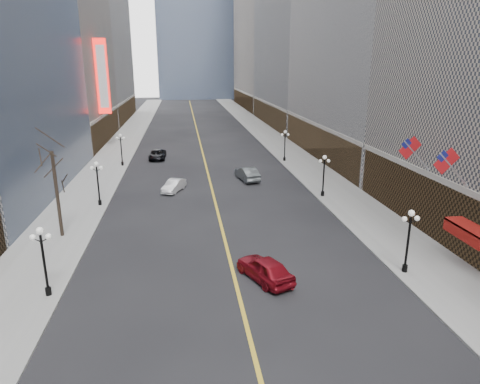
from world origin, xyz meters
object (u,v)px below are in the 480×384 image
object	(u,v)px
streetlamp_east_3	(285,142)
car_sb_mid	(265,268)
car_nb_far	(157,155)
streetlamp_east_2	(324,171)
streetlamp_west_1	(43,254)
streetlamp_west_2	(98,179)
car_nb_mid	(174,186)
streetlamp_west_3	(121,146)
streetlamp_east_1	(409,235)
car_sb_far	(247,174)

from	to	relation	value
streetlamp_east_3	car_sb_mid	world-z (taller)	streetlamp_east_3
car_nb_far	car_sb_mid	bearing A→B (deg)	-74.86
streetlamp_east_2	streetlamp_east_3	world-z (taller)	same
streetlamp_west_1	streetlamp_west_2	bearing A→B (deg)	90.00
streetlamp_east_2	streetlamp_west_2	world-z (taller)	same
streetlamp_east_3	car_nb_mid	size ratio (longest dim) A/B	1.10
streetlamp_west_3	car_sb_mid	bearing A→B (deg)	-68.80
streetlamp_east_2	streetlamp_east_1	bearing A→B (deg)	-90.00
streetlamp_east_2	car_sb_mid	xyz separation A→B (m)	(-9.80, -17.58, -2.07)
streetlamp_east_2	streetlamp_east_3	xyz separation A→B (m)	(0.00, 18.00, 0.00)
streetlamp_east_3	streetlamp_west_3	world-z (taller)	same
car_sb_mid	car_nb_mid	bearing A→B (deg)	-97.92
streetlamp_east_2	streetlamp_east_3	size ratio (longest dim) A/B	1.00
car_nb_mid	car_sb_mid	bearing A→B (deg)	-50.78
streetlamp_east_3	streetlamp_west_2	world-z (taller)	same
streetlamp_east_2	car_sb_far	bearing A→B (deg)	131.23
streetlamp_west_3	car_sb_far	distance (m)	19.32
streetlamp_east_1	car_nb_far	xyz separation A→B (m)	(-18.88, 40.17, -2.19)
streetlamp_east_3	car_sb_mid	xyz separation A→B (m)	(-9.80, -35.58, -2.07)
streetlamp_west_1	car_nb_mid	world-z (taller)	streetlamp_west_1
streetlamp_east_2	streetlamp_west_1	xyz separation A→B (m)	(-23.60, -18.00, 0.00)
streetlamp_east_1	streetlamp_west_1	distance (m)	23.60
streetlamp_east_1	streetlamp_west_2	distance (m)	29.68
streetlamp_east_1	car_nb_far	size ratio (longest dim) A/B	0.88
car_nb_mid	streetlamp_west_1	bearing A→B (deg)	-85.27
car_nb_mid	car_sb_mid	xyz separation A→B (m)	(6.36, -22.00, 0.15)
streetlamp_east_2	streetlamp_west_2	size ratio (longest dim) A/B	1.00
streetlamp_east_3	car_nb_mid	xyz separation A→B (m)	(-16.16, -13.59, -2.23)
streetlamp_east_1	car_nb_far	distance (m)	44.44
streetlamp_east_2	streetlamp_west_3	bearing A→B (deg)	142.67
streetlamp_east_3	car_nb_far	xyz separation A→B (m)	(-18.88, 4.17, -2.19)
streetlamp_east_2	car_nb_far	distance (m)	29.20
car_sb_mid	car_sb_far	xyz separation A→B (m)	(2.68, 25.71, 0.01)
streetlamp_east_2	streetlamp_west_1	distance (m)	29.68
streetlamp_east_2	car_sb_far	world-z (taller)	streetlamp_east_2
streetlamp_east_2	streetlamp_west_2	distance (m)	23.60
streetlamp_east_1	streetlamp_east_3	size ratio (longest dim) A/B	1.00
streetlamp_west_2	streetlamp_west_3	world-z (taller)	same
streetlamp_west_2	streetlamp_east_3	bearing A→B (deg)	37.33
car_nb_mid	car_sb_far	xyz separation A→B (m)	(9.04, 3.71, 0.16)
streetlamp_east_2	car_nb_mid	bearing A→B (deg)	164.72
car_sb_mid	streetlamp_east_2	bearing A→B (deg)	-143.18
streetlamp_east_2	streetlamp_west_3	world-z (taller)	same
car_sb_far	car_sb_mid	bearing A→B (deg)	73.28
streetlamp_west_1	car_nb_mid	distance (m)	23.72
streetlamp_east_1	car_nb_mid	world-z (taller)	streetlamp_east_1
car_nb_far	car_nb_mid	bearing A→B (deg)	-79.02
streetlamp_east_1	streetlamp_west_1	world-z (taller)	same
streetlamp_east_1	car_sb_mid	distance (m)	10.03
streetlamp_east_1	streetlamp_west_2	world-z (taller)	same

